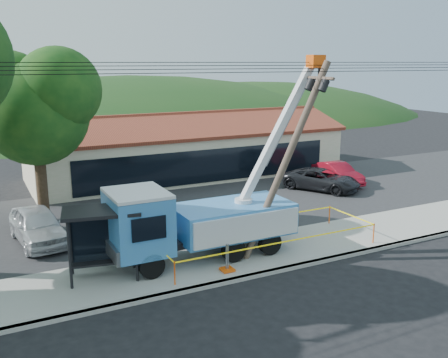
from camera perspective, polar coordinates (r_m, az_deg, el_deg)
ground at (r=18.57m, az=8.87°, el=-13.00°), size 120.00×120.00×0.00m
curb at (r=20.11m, az=5.32°, el=-10.54°), size 60.00×0.25×0.15m
sidewalk at (r=21.60m, az=2.60°, el=-8.76°), size 60.00×4.00×0.15m
parking_lot at (r=28.45m, az=-5.40°, el=-3.39°), size 60.00×12.00×0.10m
strip_mall at (r=36.71m, az=-4.29°, el=3.35°), size 22.50×8.53×4.67m
tree_lot at (r=26.62m, az=-20.81°, el=8.18°), size 6.30×5.60×8.94m
hill_center at (r=71.70m, az=-10.78°, el=6.47°), size 89.60×64.00×32.00m
hill_east at (r=79.62m, az=3.26°, el=7.33°), size 72.80×52.00×26.00m
utility_truck at (r=20.74m, az=-3.16°, el=-4.61°), size 9.68×4.23×8.29m
leaning_pole at (r=21.05m, az=7.62°, el=3.37°), size 4.14×1.69×8.16m
bus_shelter at (r=19.36m, az=-13.82°, el=-5.31°), size 3.07×2.24×2.69m
caution_tape at (r=21.94m, az=4.66°, el=-6.32°), size 9.70×3.19×0.92m
car_silver at (r=24.59m, az=-20.34°, el=-7.01°), size 2.43×4.94×1.62m
car_red at (r=34.84m, az=12.78°, el=-0.65°), size 1.78×4.38×1.41m
car_dark at (r=32.91m, az=11.03°, el=-1.37°), size 4.39×5.38×1.36m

